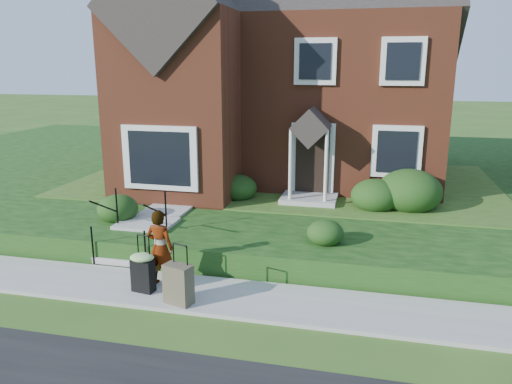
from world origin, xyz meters
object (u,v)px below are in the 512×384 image
(woman, at_px, (160,248))
(suitcase_black, at_px, (143,270))
(suitcase_olive, at_px, (178,284))
(front_steps, at_px, (139,236))

(woman, bearing_deg, suitcase_black, 66.73)
(suitcase_olive, bearing_deg, woman, 149.87)
(woman, distance_m, suitcase_olive, 1.07)
(suitcase_olive, bearing_deg, front_steps, 146.66)
(suitcase_black, bearing_deg, suitcase_olive, -11.34)
(woman, bearing_deg, front_steps, -45.89)
(front_steps, distance_m, suitcase_black, 2.31)
(woman, height_order, suitcase_black, woman)
(front_steps, distance_m, woman, 2.14)
(woman, relative_size, suitcase_olive, 1.37)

